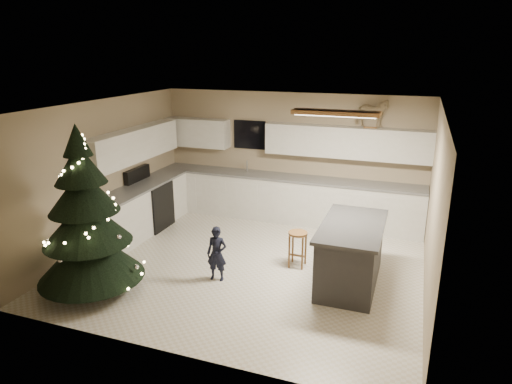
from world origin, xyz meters
TOP-DOWN VIEW (x-y plane):
  - ground_plane at (0.00, 0.00)m, footprint 5.50×5.50m
  - room_shell at (0.02, 0.00)m, footprint 5.52×5.02m
  - cabinetry at (-0.91, 1.65)m, footprint 5.50×3.20m
  - island at (1.67, -0.08)m, footprint 0.90×1.70m
  - bar_stool at (0.77, 0.20)m, footprint 0.31×0.31m
  - christmas_tree at (-1.85, -1.60)m, footprint 1.55×1.50m
  - toddler at (-0.27, -0.67)m, footprint 0.33×0.24m
  - rocking_horse at (1.58, 2.33)m, footprint 0.62×0.29m

SIDE VIEW (x-z plane):
  - ground_plane at x=0.00m, z-range 0.00..0.00m
  - toddler at x=-0.27m, z-range 0.00..0.86m
  - bar_stool at x=0.77m, z-range 0.15..0.74m
  - island at x=1.67m, z-range 0.00..0.95m
  - cabinetry at x=-0.91m, z-range -0.24..1.76m
  - christmas_tree at x=-1.85m, z-range -0.22..2.26m
  - room_shell at x=0.02m, z-range 0.44..3.05m
  - rocking_horse at x=1.58m, z-range 2.01..2.56m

